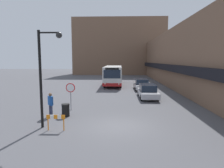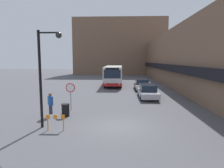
# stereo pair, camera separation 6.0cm
# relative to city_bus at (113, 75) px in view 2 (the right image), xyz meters

# --- Properties ---
(ground_plane) EXTENTS (160.00, 160.00, 0.00)m
(ground_plane) POSITION_rel_city_bus_xyz_m (0.94, -20.83, -1.70)
(ground_plane) COLOR #515156
(building_row_right) EXTENTS (5.50, 60.00, 8.70)m
(building_row_right) POSITION_rel_city_bus_xyz_m (10.91, 3.17, 2.63)
(building_row_right) COLOR brown
(building_row_right) RESTS_ON ground_plane
(building_backdrop_far) EXTENTS (26.00, 8.00, 15.78)m
(building_backdrop_far) POSITION_rel_city_bus_xyz_m (0.94, 26.18, 6.19)
(building_backdrop_far) COLOR brown
(building_backdrop_far) RESTS_ON ground_plane
(city_bus) EXTENTS (2.74, 10.63, 3.11)m
(city_bus) POSITION_rel_city_bus_xyz_m (0.00, 0.00, 0.00)
(city_bus) COLOR silver
(city_bus) RESTS_ON ground_plane
(parked_car_front) EXTENTS (1.88, 4.85, 1.48)m
(parked_car_front) POSITION_rel_city_bus_xyz_m (4.14, -11.21, -0.96)
(parked_car_front) COLOR #B7B7BC
(parked_car_front) RESTS_ON ground_plane
(parked_car_middle) EXTENTS (1.92, 4.78, 1.48)m
(parked_car_middle) POSITION_rel_city_bus_xyz_m (4.14, -4.97, -0.96)
(parked_car_middle) COLOR #B7B7BC
(parked_car_middle) RESTS_ON ground_plane
(stop_sign) EXTENTS (0.76, 0.08, 2.26)m
(stop_sign) POSITION_rel_city_bus_xyz_m (-2.97, -16.89, -0.07)
(stop_sign) COLOR gray
(stop_sign) RESTS_ON ground_plane
(street_lamp) EXTENTS (1.46, 0.36, 5.87)m
(street_lamp) POSITION_rel_city_bus_xyz_m (-3.40, -21.16, 1.97)
(street_lamp) COLOR black
(street_lamp) RESTS_ON ground_plane
(pedestrian) EXTENTS (0.48, 0.49, 1.76)m
(pedestrian) POSITION_rel_city_bus_xyz_m (-3.98, -18.82, -0.65)
(pedestrian) COLOR #333851
(pedestrian) RESTS_ON ground_plane
(trash_bin) EXTENTS (0.59, 0.59, 0.95)m
(trash_bin) POSITION_rel_city_bus_xyz_m (-2.91, -18.72, -1.22)
(trash_bin) COLOR black
(trash_bin) RESTS_ON ground_plane
(construction_barricade) EXTENTS (1.10, 0.06, 0.94)m
(construction_barricade) POSITION_rel_city_bus_xyz_m (-2.69, -21.68, -1.03)
(construction_barricade) COLOR orange
(construction_barricade) RESTS_ON ground_plane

